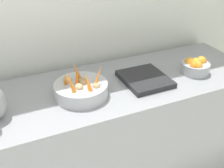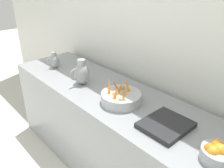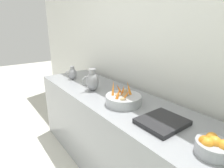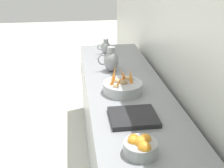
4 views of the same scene
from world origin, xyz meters
The scene contains 7 objects.
tile_wall_left centered at (-1.95, 0.60, 1.50)m, with size 0.10×7.67×3.00m, color silver.
prep_counter centered at (-1.48, 0.10, 0.45)m, with size 0.72×2.80×0.91m, color gray.
vegetable_colander centered at (-1.43, 0.16, 0.96)m, with size 0.34×0.34×0.22m.
orange_bowl centered at (-1.38, 1.03, 0.96)m, with size 0.20×0.20×0.12m.
metal_pitcher_tall centered at (-1.40, -0.35, 1.02)m, with size 0.21×0.15×0.25m.
metal_pitcher_short centered at (-1.41, -0.91, 0.99)m, with size 0.16×0.11×0.19m.
counter_sink_basin centered at (-1.43, 0.63, 0.93)m, with size 0.34×0.30×0.04m, color #232326.
Camera 3 is at (-0.37, 1.41, 1.63)m, focal length 29.70 mm.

